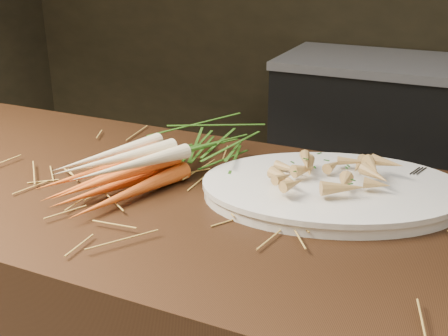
# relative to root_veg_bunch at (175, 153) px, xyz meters

# --- Properties ---
(straw_bedding) EXTENTS (1.40, 0.60, 0.02)m
(straw_bedding) POSITION_rel_root_veg_bunch_xyz_m (0.26, -0.08, -0.04)
(straw_bedding) COLOR #A98731
(straw_bedding) RESTS_ON main_counter
(root_veg_bunch) EXTENTS (0.33, 0.55, 0.10)m
(root_veg_bunch) POSITION_rel_root_veg_bunch_xyz_m (0.00, 0.00, 0.00)
(root_veg_bunch) COLOR #D5511C
(root_veg_bunch) RESTS_ON main_counter
(serving_platter) EXTENTS (0.59, 0.49, 0.03)m
(serving_platter) POSITION_rel_root_veg_bunch_xyz_m (0.34, 0.02, -0.04)
(serving_platter) COLOR white
(serving_platter) RESTS_ON main_counter
(roasted_veg_heap) EXTENTS (0.29, 0.25, 0.06)m
(roasted_veg_heap) POSITION_rel_root_veg_bunch_xyz_m (0.34, 0.02, 0.01)
(roasted_veg_heap) COLOR #9D7240
(roasted_veg_heap) RESTS_ON serving_platter
(serving_fork) EXTENTS (0.07, 0.19, 0.00)m
(serving_fork) POSITION_rel_root_veg_bunch_xyz_m (0.52, 0.06, -0.02)
(serving_fork) COLOR silver
(serving_fork) RESTS_ON serving_platter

